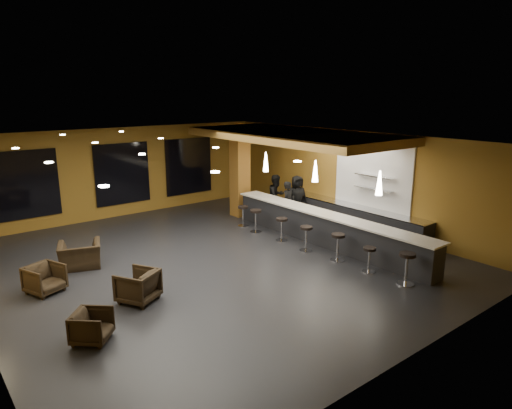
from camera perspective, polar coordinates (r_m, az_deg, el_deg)
floor at (r=13.62m, az=-5.33°, el=-7.19°), size 12.00×13.00×0.10m
ceiling at (r=12.77m, az=-5.69°, el=8.05°), size 12.00×13.00×0.10m
wall_back at (r=18.81m, az=-16.50°, el=3.90°), size 12.00×0.10×3.50m
wall_front at (r=8.60m, az=19.34°, el=-8.00°), size 12.00×0.10×3.50m
wall_right at (r=17.05m, az=11.80°, el=3.20°), size 0.10×13.00×3.50m
wood_soffit at (r=16.03m, az=4.54°, el=8.59°), size 3.60×8.00×0.28m
window_left at (r=17.73m, az=-26.85°, el=2.21°), size 2.20×0.06×2.40m
window_center at (r=18.72m, az=-16.36°, el=3.71°), size 2.20×0.06×2.40m
window_right at (r=20.01m, az=-8.40°, el=4.76°), size 2.20×0.06×2.40m
tile_backsplash at (r=16.33m, az=14.33°, el=3.48°), size 0.06×3.20×2.40m
bar_counter at (r=14.95m, az=8.57°, el=-3.11°), size 0.60×8.00×1.00m
bar_top at (r=14.81m, az=8.64°, el=-1.17°), size 0.78×8.10×0.05m
prep_counter at (r=16.74m, az=12.00°, el=-1.66°), size 0.70×6.00×0.86m
prep_top at (r=16.62m, az=12.08°, el=-0.15°), size 0.72×6.00×0.03m
wall_shelf_lower at (r=16.18m, az=14.50°, el=1.93°), size 0.30×1.50×0.03m
wall_shelf_upper at (r=16.09m, az=14.60°, el=3.49°), size 0.30×1.50×0.03m
column at (r=18.01m, az=-2.03°, el=4.05°), size 0.60×0.60×3.50m
pendant_0 at (r=13.27m, az=15.17°, el=2.61°), size 0.20×0.20×0.70m
pendant_1 at (r=14.86m, az=7.42°, el=4.16°), size 0.20×0.20×0.70m
pendant_2 at (r=16.67m, az=1.24°, el=5.34°), size 0.20×0.20×0.70m
staff_a at (r=16.91m, az=4.08°, el=0.14°), size 0.65×0.48×1.64m
staff_b at (r=17.89m, az=2.56°, el=1.05°), size 0.93×0.78×1.71m
staff_c at (r=17.62m, az=5.14°, el=0.84°), size 0.97×0.78×1.73m
armchair_a at (r=9.91m, az=-19.83°, el=-14.13°), size 0.99×0.99×0.65m
armchair_b at (r=11.29m, az=-14.56°, el=-9.81°), size 1.14×1.15×0.77m
armchair_c at (r=12.52m, az=-24.90°, el=-8.43°), size 1.01×1.02×0.72m
armchair_d at (r=13.85m, az=-21.15°, el=-5.92°), size 1.38×1.29×0.73m
bar_stool_0 at (r=12.36m, az=18.33°, el=-7.14°), size 0.44×0.44×0.86m
bar_stool_1 at (r=12.94m, az=13.98°, el=-6.32°), size 0.36×0.36×0.72m
bar_stool_2 at (r=13.57m, az=10.19°, el=-4.84°), size 0.42×0.42×0.82m
bar_stool_3 at (r=14.25m, az=6.29°, el=-3.85°), size 0.40×0.40×0.80m
bar_stool_4 at (r=15.13m, az=3.23°, el=-2.74°), size 0.40×0.40×0.79m
bar_stool_5 at (r=16.02m, az=-0.03°, el=-1.69°), size 0.42×0.42×0.82m
bar_stool_6 at (r=16.76m, az=-1.63°, el=-1.12°), size 0.39×0.39×0.77m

